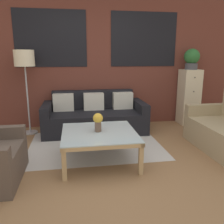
{
  "coord_description": "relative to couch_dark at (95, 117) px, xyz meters",
  "views": [
    {
      "loc": [
        -0.54,
        -2.6,
        1.47
      ],
      "look_at": [
        0.08,
        1.22,
        0.55
      ],
      "focal_mm": 38.0,
      "sensor_mm": 36.0,
      "label": 1
    }
  ],
  "objects": [
    {
      "name": "drawer_cabinet",
      "position": [
        2.09,
        0.21,
        0.31
      ],
      "size": [
        0.38,
        0.4,
        1.18
      ],
      "color": "beige",
      "rests_on": "ground_plane"
    },
    {
      "name": "floor_lamp",
      "position": [
        -1.26,
        0.06,
        1.07
      ],
      "size": [
        0.36,
        0.36,
        1.58
      ],
      "color": "#B2B2B7",
      "rests_on": "ground_plane"
    },
    {
      "name": "coffee_table",
      "position": [
        -0.06,
        -1.42,
        0.09
      ],
      "size": [
        1.02,
        1.02,
        0.44
      ],
      "color": "silver",
      "rests_on": "ground_plane"
    },
    {
      "name": "rug",
      "position": [
        -0.06,
        -0.79,
        -0.28
      ],
      "size": [
        2.18,
        1.6,
        0.0
      ],
      "color": "#BCB7B2",
      "rests_on": "ground_plane"
    },
    {
      "name": "flower_vase",
      "position": [
        -0.07,
        -1.39,
        0.3
      ],
      "size": [
        0.14,
        0.14,
        0.26
      ],
      "color": "brown",
      "rests_on": "coffee_table"
    },
    {
      "name": "ground_plane",
      "position": [
        0.15,
        -1.95,
        -0.29
      ],
      "size": [
        16.0,
        16.0,
        0.0
      ],
      "primitive_type": "plane",
      "color": "#8E6642"
    },
    {
      "name": "potted_plant",
      "position": [
        2.09,
        0.21,
        1.13
      ],
      "size": [
        0.32,
        0.32,
        0.43
      ],
      "color": "#47474C",
      "rests_on": "drawer_cabinet"
    },
    {
      "name": "wall_back_brick",
      "position": [
        0.15,
        0.49,
        1.12
      ],
      "size": [
        8.4,
        0.09,
        2.8
      ],
      "color": "brown",
      "rests_on": "ground_plane"
    },
    {
      "name": "couch_dark",
      "position": [
        0.0,
        0.0,
        0.0
      ],
      "size": [
        1.98,
        0.88,
        0.78
      ],
      "color": "black",
      "rests_on": "ground_plane"
    }
  ]
}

